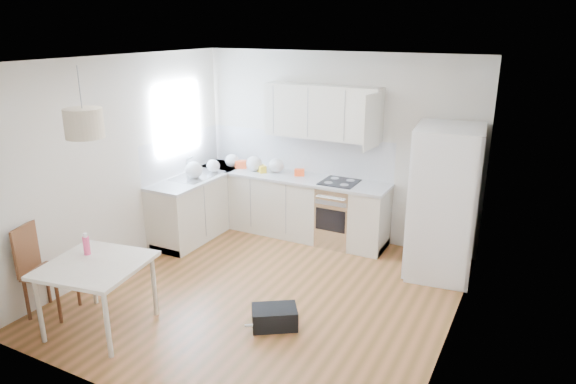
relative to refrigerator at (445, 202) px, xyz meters
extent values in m
plane|color=brown|center=(-1.71, -1.55, -0.95)|extent=(4.20, 4.20, 0.00)
plane|color=white|center=(-1.71, -1.55, 1.75)|extent=(4.20, 4.20, 0.00)
plane|color=beige|center=(-1.71, 0.55, 0.40)|extent=(4.20, 0.00, 4.20)
plane|color=beige|center=(-3.81, -1.55, 0.40)|extent=(0.00, 4.20, 4.20)
plane|color=beige|center=(0.39, -1.55, 0.40)|extent=(0.00, 4.20, 4.20)
cube|color=#BFE0F9|center=(-3.80, -0.40, 0.80)|extent=(0.02, 1.00, 1.00)
cube|color=beige|center=(-2.31, 0.25, -0.51)|extent=(3.00, 0.60, 0.88)
cube|color=beige|center=(-3.51, -0.35, -0.51)|extent=(0.60, 1.80, 0.88)
cube|color=#B7B9BC|center=(-2.31, 0.25, -0.05)|extent=(3.02, 0.64, 0.04)
cube|color=#B7B9BC|center=(-3.51, -0.35, -0.05)|extent=(0.64, 1.82, 0.04)
cube|color=white|center=(-2.31, 0.54, 0.26)|extent=(3.00, 0.01, 0.58)
cube|color=white|center=(-3.81, -0.35, 0.26)|extent=(0.01, 1.80, 0.58)
cube|color=beige|center=(-1.86, 0.39, 0.93)|extent=(1.70, 0.32, 0.75)
cube|color=beige|center=(-2.87, -2.96, -0.22)|extent=(1.08, 1.08, 0.04)
cylinder|color=beige|center=(-3.20, -3.42, -0.59)|extent=(0.05, 0.05, 0.71)
cylinder|color=beige|center=(-2.41, -3.30, -0.59)|extent=(0.05, 0.05, 0.71)
cylinder|color=beige|center=(-3.33, -2.63, -0.59)|extent=(0.05, 0.05, 0.71)
cylinder|color=beige|center=(-2.54, -2.51, -0.59)|extent=(0.05, 0.05, 0.71)
cylinder|color=#E7406F|center=(-3.10, -2.85, -0.08)|extent=(0.09, 0.09, 0.24)
cube|color=black|center=(-1.27, -2.11, -0.84)|extent=(0.56, 0.51, 0.22)
cylinder|color=beige|center=(-2.80, -2.94, 1.23)|extent=(0.40, 0.40, 0.28)
ellipsoid|color=silver|center=(-3.32, 0.25, 0.08)|extent=(0.23, 0.19, 0.20)
ellipsoid|color=silver|center=(-2.89, 0.21, 0.09)|extent=(0.26, 0.22, 0.23)
ellipsoid|color=silver|center=(-2.55, 0.29, 0.08)|extent=(0.24, 0.20, 0.21)
ellipsoid|color=silver|center=(-3.42, -0.12, 0.07)|extent=(0.21, 0.18, 0.19)
ellipsoid|color=silver|center=(-3.48, -0.50, 0.09)|extent=(0.27, 0.23, 0.24)
cube|color=#EF4215|center=(-2.16, 0.29, 0.02)|extent=(0.17, 0.14, 0.10)
cube|color=yellow|center=(-2.75, 0.20, 0.03)|extent=(0.18, 0.17, 0.11)
cube|color=#B73A16|center=(-3.16, 0.26, 0.03)|extent=(0.20, 0.17, 0.12)
camera|label=1|loc=(1.03, -6.24, 2.10)|focal=32.00mm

